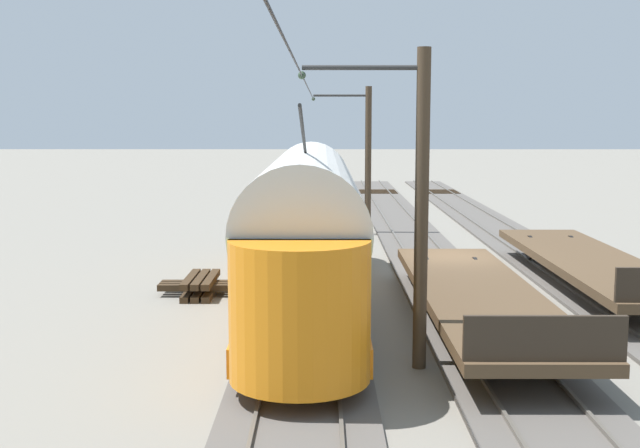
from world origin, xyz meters
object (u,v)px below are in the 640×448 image
object	(u,v)px
vintage_streetcar	(307,226)
flatcar_far_siding	(592,262)
catenary_pole_foreground	(367,158)
spare_tie_stack	(201,285)
flatcar_adjacent	(479,295)
catenary_pole_mid_near	(418,204)

from	to	relation	value
vintage_streetcar	flatcar_far_siding	distance (m)	8.85
catenary_pole_foreground	spare_tie_stack	distance (m)	13.78
flatcar_far_siding	catenary_pole_foreground	size ratio (longest dim) A/B	1.86
flatcar_adjacent	spare_tie_stack	world-z (taller)	flatcar_adjacent
flatcar_adjacent	flatcar_far_siding	distance (m)	6.11
catenary_pole_mid_near	spare_tie_stack	size ratio (longest dim) A/B	2.71
catenary_pole_foreground	catenary_pole_mid_near	world-z (taller)	same
flatcar_far_siding	vintage_streetcar	bearing A→B (deg)	15.51
flatcar_adjacent	spare_tie_stack	bearing A→B (deg)	-27.67
vintage_streetcar	flatcar_far_siding	bearing A→B (deg)	-164.49
flatcar_adjacent	catenary_pole_foreground	xyz separation A→B (m)	(1.88, -16.11, 2.54)
catenary_pole_foreground	catenary_pole_mid_near	bearing A→B (deg)	90.00
flatcar_far_siding	spare_tie_stack	xyz separation A→B (m)	(11.58, 0.56, -0.59)
vintage_streetcar	catenary_pole_mid_near	world-z (taller)	catenary_pole_mid_near
catenary_pole_mid_near	spare_tie_stack	distance (m)	9.33
flatcar_adjacent	vintage_streetcar	bearing A→B (deg)	-26.36
flatcar_far_siding	catenary_pole_mid_near	world-z (taller)	catenary_pole_mid_near
vintage_streetcar	spare_tie_stack	xyz separation A→B (m)	(3.15, -1.77, -1.99)
vintage_streetcar	catenary_pole_mid_near	xyz separation A→B (m)	(-2.33, 5.09, 1.14)
flatcar_adjacent	catenary_pole_mid_near	size ratio (longest dim) A/B	1.86
vintage_streetcar	catenary_pole_mid_near	bearing A→B (deg)	114.62
vintage_streetcar	catenary_pole_mid_near	distance (m)	5.71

